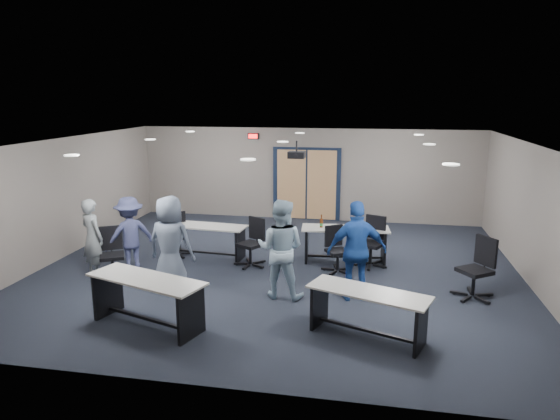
% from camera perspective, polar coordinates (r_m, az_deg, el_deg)
% --- Properties ---
extents(floor, '(10.00, 10.00, 0.00)m').
position_cam_1_polar(floor, '(10.76, -0.19, -6.76)').
color(floor, black).
rests_on(floor, ground).
extents(back_wall, '(10.00, 0.04, 2.70)m').
position_cam_1_polar(back_wall, '(14.74, 3.08, 4.08)').
color(back_wall, gray).
rests_on(back_wall, floor).
extents(front_wall, '(10.00, 0.04, 2.70)m').
position_cam_1_polar(front_wall, '(6.20, -8.07, -8.82)').
color(front_wall, gray).
rests_on(front_wall, floor).
extents(left_wall, '(0.04, 9.00, 2.70)m').
position_cam_1_polar(left_wall, '(12.31, -23.71, 1.20)').
color(left_wall, gray).
rests_on(left_wall, floor).
extents(right_wall, '(0.04, 9.00, 2.70)m').
position_cam_1_polar(right_wall, '(10.66, 27.23, -0.85)').
color(right_wall, gray).
rests_on(right_wall, floor).
extents(ceiling, '(10.00, 9.00, 0.04)m').
position_cam_1_polar(ceiling, '(10.16, -0.20, 7.72)').
color(ceiling, white).
rests_on(ceiling, back_wall).
extents(double_door, '(2.00, 0.07, 2.20)m').
position_cam_1_polar(double_door, '(14.76, 3.05, 2.91)').
color(double_door, black).
rests_on(double_door, back_wall).
extents(exit_sign, '(0.32, 0.07, 0.18)m').
position_cam_1_polar(exit_sign, '(14.85, -3.09, 8.42)').
color(exit_sign, black).
rests_on(exit_sign, back_wall).
extents(ceiling_projector, '(0.35, 0.32, 0.37)m').
position_cam_1_polar(ceiling_projector, '(10.63, 1.91, 6.35)').
color(ceiling_projector, black).
rests_on(ceiling_projector, ceiling).
extents(ceiling_can_lights, '(6.24, 5.74, 0.02)m').
position_cam_1_polar(ceiling_can_lights, '(10.41, 0.06, 7.68)').
color(ceiling_can_lights, silver).
rests_on(ceiling_can_lights, ceiling).
extents(table_front_left, '(2.11, 1.26, 0.81)m').
position_cam_1_polar(table_front_left, '(8.34, -14.98, -9.18)').
color(table_front_left, '#AAA7A0').
rests_on(table_front_left, floor).
extents(table_front_right, '(1.95, 1.22, 0.75)m').
position_cam_1_polar(table_front_right, '(7.84, 10.01, -10.72)').
color(table_front_right, '#AAA7A0').
rests_on(table_front_right, floor).
extents(table_back_left, '(1.89, 0.77, 0.75)m').
position_cam_1_polar(table_back_left, '(11.51, -8.42, -2.90)').
color(table_back_left, '#AAA7A0').
rests_on(table_back_left, floor).
extents(table_back_right, '(1.97, 0.81, 1.06)m').
position_cam_1_polar(table_back_right, '(11.16, 7.44, -3.21)').
color(table_back_right, '#AAA7A0').
rests_on(table_back_right, floor).
extents(chair_back_a, '(0.83, 0.83, 1.00)m').
position_cam_1_polar(chair_back_a, '(11.73, -11.64, -2.77)').
color(chair_back_a, black).
rests_on(chair_back_a, floor).
extents(chair_back_b, '(0.89, 0.89, 1.05)m').
position_cam_1_polar(chair_back_b, '(10.82, -3.42, -3.74)').
color(chair_back_b, black).
rests_on(chair_back_b, floor).
extents(chair_back_c, '(0.84, 0.84, 0.97)m').
position_cam_1_polar(chair_back_c, '(10.52, 6.63, -4.53)').
color(chair_back_c, black).
rests_on(chair_back_c, floor).
extents(chair_back_d, '(0.90, 0.90, 1.09)m').
position_cam_1_polar(chair_back_d, '(10.95, 10.36, -3.62)').
color(chair_back_d, black).
rests_on(chair_back_d, floor).
extents(chair_loose_left, '(0.89, 0.89, 1.05)m').
position_cam_1_polar(chair_loose_left, '(10.60, -18.67, -4.79)').
color(chair_loose_left, black).
rests_on(chair_loose_left, floor).
extents(chair_loose_right, '(1.00, 1.00, 1.14)m').
position_cam_1_polar(chair_loose_right, '(9.77, 21.37, -6.24)').
color(chair_loose_right, black).
rests_on(chair_loose_right, floor).
extents(person_gray, '(0.70, 0.62, 1.62)m').
position_cam_1_polar(person_gray, '(10.84, -20.63, -2.98)').
color(person_gray, '#939CA0').
rests_on(person_gray, floor).
extents(person_plaid, '(0.94, 0.65, 1.83)m').
position_cam_1_polar(person_plaid, '(9.60, -12.41, -3.79)').
color(person_plaid, slate).
rests_on(person_plaid, floor).
extents(person_lightblue, '(0.95, 0.77, 1.83)m').
position_cam_1_polar(person_lightblue, '(9.08, 0.07, -4.45)').
color(person_lightblue, '#9EBBD1').
rests_on(person_lightblue, floor).
extents(person_navy, '(1.15, 0.70, 1.83)m').
position_cam_1_polar(person_navy, '(9.06, 8.77, -4.65)').
color(person_navy, '#1B4396').
rests_on(person_navy, floor).
extents(person_back, '(1.17, 1.13, 1.60)m').
position_cam_1_polar(person_back, '(10.84, -16.77, -2.72)').
color(person_back, '#3B406A').
rests_on(person_back, floor).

